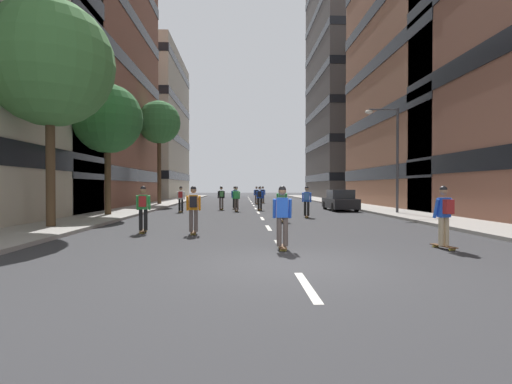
# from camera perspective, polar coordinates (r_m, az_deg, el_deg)

# --- Properties ---
(ground_plane) EXTENTS (156.82, 156.82, 0.00)m
(ground_plane) POSITION_cam_1_polar(r_m,az_deg,el_deg) (35.21, -0.23, -2.08)
(ground_plane) COLOR #333335
(sidewalk_left) EXTENTS (3.21, 71.88, 0.14)m
(sidewalk_left) POSITION_cam_1_polar(r_m,az_deg,el_deg) (39.23, -13.50, -1.70)
(sidewalk_left) COLOR #9E9991
(sidewalk_left) RESTS_ON ground_plane
(sidewalk_right) EXTENTS (3.21, 71.88, 0.14)m
(sidewalk_right) POSITION_cam_1_polar(r_m,az_deg,el_deg) (39.75, 12.54, -1.67)
(sidewalk_right) COLOR #9E9991
(sidewalk_right) RESTS_ON ground_plane
(lane_markings) EXTENTS (0.16, 62.20, 0.01)m
(lane_markings) POSITION_cam_1_polar(r_m,az_deg,el_deg) (37.07, -0.33, -1.93)
(lane_markings) COLOR silver
(lane_markings) RESTS_ON ground_plane
(building_left_far) EXTENTS (16.24, 20.60, 21.93)m
(building_left_far) POSITION_cam_1_polar(r_m,az_deg,el_deg) (65.61, -17.69, 8.90)
(building_left_far) COLOR #BCB29E
(building_left_far) RESTS_ON ground_plane
(building_right_mid) EXTENTS (16.24, 20.41, 23.99)m
(building_right_mid) POSITION_cam_1_polar(r_m,az_deg,el_deg) (40.93, 27.83, 15.31)
(building_right_mid) COLOR #9E6B51
(building_right_mid) RESTS_ON ground_plane
(building_right_far) EXTENTS (16.24, 20.04, 35.89)m
(building_right_far) POSITION_cam_1_polar(r_m,az_deg,el_deg) (67.60, 15.42, 14.69)
(building_right_far) COLOR #4C4744
(building_right_far) RESTS_ON ground_plane
(parked_car_near) EXTENTS (1.82, 4.40, 1.52)m
(parked_car_near) POSITION_cam_1_polar(r_m,az_deg,el_deg) (30.13, 11.81, -1.24)
(parked_car_near) COLOR black
(parked_car_near) RESTS_ON ground_plane
(street_tree_near) EXTENTS (5.09, 5.09, 9.16)m
(street_tree_near) POSITION_cam_1_polar(r_m,az_deg,el_deg) (19.02, -27.14, 15.86)
(street_tree_near) COLOR #4C3823
(street_tree_near) RESTS_ON sidewalk_left
(street_tree_mid) EXTENTS (4.00, 4.00, 7.55)m
(street_tree_mid) POSITION_cam_1_polar(r_m,az_deg,el_deg) (25.22, -20.26, 9.65)
(street_tree_mid) COLOR #4C3823
(street_tree_mid) RESTS_ON sidewalk_left
(street_tree_far) EXTENTS (4.02, 4.02, 9.69)m
(street_tree_far) POSITION_cam_1_polar(r_m,az_deg,el_deg) (39.62, -13.55, 9.49)
(street_tree_far) COLOR #4C3823
(street_tree_far) RESTS_ON sidewalk_left
(streetlamp_right) EXTENTS (2.13, 0.30, 6.50)m
(streetlamp_right) POSITION_cam_1_polar(r_m,az_deg,el_deg) (26.56, 18.63, 5.88)
(streetlamp_right) COLOR #3F3F44
(streetlamp_right) RESTS_ON sidewalk_right
(skater_0) EXTENTS (0.53, 0.90, 1.78)m
(skater_0) POSITION_cam_1_polar(r_m,az_deg,el_deg) (27.87, -10.59, -0.75)
(skater_0) COLOR brown
(skater_0) RESTS_ON ground_plane
(skater_1) EXTENTS (0.56, 0.92, 1.78)m
(skater_1) POSITION_cam_1_polar(r_m,az_deg,el_deg) (30.38, -4.93, -0.62)
(skater_1) COLOR brown
(skater_1) RESTS_ON ground_plane
(skater_2) EXTENTS (0.57, 0.92, 1.78)m
(skater_2) POSITION_cam_1_polar(r_m,az_deg,el_deg) (29.65, 0.54, -0.65)
(skater_2) COLOR brown
(skater_2) RESTS_ON ground_plane
(skater_3) EXTENTS (0.54, 0.91, 1.78)m
(skater_3) POSITION_cam_1_polar(r_m,az_deg,el_deg) (39.98, 0.07, -0.28)
(skater_3) COLOR brown
(skater_3) RESTS_ON ground_plane
(skater_4) EXTENTS (0.53, 0.90, 1.78)m
(skater_4) POSITION_cam_1_polar(r_m,az_deg,el_deg) (40.17, -2.94, -0.27)
(skater_4) COLOR brown
(skater_4) RESTS_ON ground_plane
(skater_5) EXTENTS (0.54, 0.91, 1.78)m
(skater_5) POSITION_cam_1_polar(r_m,az_deg,el_deg) (11.26, 3.74, -3.15)
(skater_5) COLOR brown
(skater_5) RESTS_ON ground_plane
(skater_6) EXTENTS (0.56, 0.92, 1.78)m
(skater_6) POSITION_cam_1_polar(r_m,az_deg,el_deg) (23.04, 7.18, -1.07)
(skater_6) COLOR brown
(skater_6) RESTS_ON ground_plane
(skater_7) EXTENTS (0.55, 0.92, 1.78)m
(skater_7) POSITION_cam_1_polar(r_m,az_deg,el_deg) (15.82, -15.68, -1.94)
(skater_7) COLOR brown
(skater_7) RESTS_ON ground_plane
(skater_8) EXTENTS (0.55, 0.91, 1.78)m
(skater_8) POSITION_cam_1_polar(r_m,az_deg,el_deg) (14.99, -8.84, -2.06)
(skater_8) COLOR brown
(skater_8) RESTS_ON ground_plane
(skater_9) EXTENTS (0.57, 0.92, 1.78)m
(skater_9) POSITION_cam_1_polar(r_m,az_deg,el_deg) (42.33, 0.96, -0.22)
(skater_9) COLOR brown
(skater_9) RESTS_ON ground_plane
(skater_10) EXTENTS (0.55, 0.91, 1.78)m
(skater_10) POSITION_cam_1_polar(r_m,az_deg,el_deg) (20.12, 3.67, -1.33)
(skater_10) COLOR brown
(skater_10) RESTS_ON ground_plane
(skater_11) EXTENTS (0.54, 0.91, 1.78)m
(skater_11) POSITION_cam_1_polar(r_m,az_deg,el_deg) (28.42, -2.81, -0.77)
(skater_11) COLOR brown
(skater_11) RESTS_ON ground_plane
(skater_12) EXTENTS (0.57, 0.92, 1.78)m
(skater_12) POSITION_cam_1_polar(r_m,az_deg,el_deg) (12.49, 25.08, -2.70)
(skater_12) COLOR brown
(skater_12) RESTS_ON ground_plane
(skater_13) EXTENTS (0.54, 0.91, 1.78)m
(skater_13) POSITION_cam_1_polar(r_m,az_deg,el_deg) (31.58, -3.02, -0.56)
(skater_13) COLOR brown
(skater_13) RESTS_ON ground_plane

